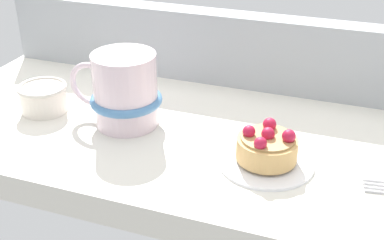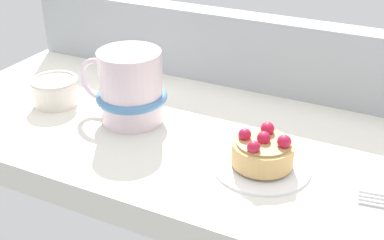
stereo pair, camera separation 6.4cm
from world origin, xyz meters
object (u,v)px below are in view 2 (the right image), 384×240
object	(u,v)px
dessert_plate	(262,165)
raspberry_tart	(263,150)
coffee_mug	(130,88)
sugar_bowl	(55,90)

from	to	relation	value
dessert_plate	raspberry_tart	bearing A→B (deg)	-179.60
raspberry_tart	coffee_mug	distance (cm)	21.25
coffee_mug	sugar_bowl	size ratio (longest dim) A/B	1.91
dessert_plate	coffee_mug	world-z (taller)	coffee_mug
dessert_plate	coffee_mug	distance (cm)	21.61
raspberry_tart	sugar_bowl	size ratio (longest dim) A/B	1.04
dessert_plate	raspberry_tart	distance (cm)	2.12
coffee_mug	sugar_bowl	distance (cm)	13.40
coffee_mug	sugar_bowl	bearing A→B (deg)	-177.36
dessert_plate	sugar_bowl	size ratio (longest dim) A/B	1.65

